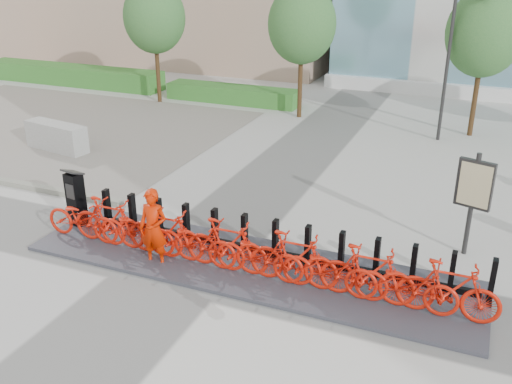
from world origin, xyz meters
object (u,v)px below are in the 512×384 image
at_px(jersey_barrier, 57,137).
at_px(map_sign, 474,189).
at_px(kiosk, 76,198).
at_px(worker_red, 153,228).
at_px(bike_0, 83,218).

distance_m(jersey_barrier, map_sign, 13.34).
distance_m(kiosk, map_sign, 8.98).
relative_size(kiosk, worker_red, 0.82).
bearing_deg(bike_0, jersey_barrier, 45.21).
relative_size(bike_0, map_sign, 0.81).
relative_size(kiosk, jersey_barrier, 0.60).
relative_size(kiosk, map_sign, 0.61).
relative_size(bike_0, jersey_barrier, 0.80).
bearing_deg(kiosk, map_sign, 24.06).
bearing_deg(kiosk, jersey_barrier, 144.82).
xyz_separation_m(bike_0, kiosk, (-0.61, 0.55, 0.18)).
height_order(kiosk, worker_red, worker_red).
bearing_deg(worker_red, jersey_barrier, 139.83).
bearing_deg(map_sign, jersey_barrier, -172.83).
height_order(bike_0, worker_red, worker_red).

